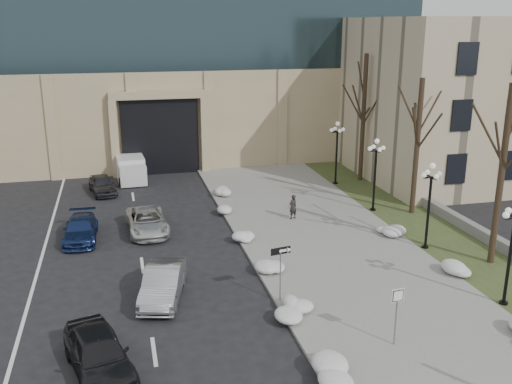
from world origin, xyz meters
TOP-DOWN VIEW (x-y plane):
  - sidewalk at (3.50, 14.00)m, footprint 9.00×40.00m
  - curb at (-1.00, 14.00)m, footprint 0.30×40.00m
  - grass_strip at (10.00, 14.00)m, footprint 4.00×40.00m
  - stone_wall at (12.00, 16.00)m, footprint 0.50×30.00m
  - classical_building at (22.00, 27.98)m, footprint 22.00×18.12m
  - car_a at (-8.40, 5.11)m, footprint 2.91×4.83m
  - car_b at (-5.78, 10.17)m, footprint 2.54×4.63m
  - car_c at (-9.61, 18.36)m, footprint 1.90×4.37m
  - car_d at (-5.95, 18.73)m, footprint 2.44×4.82m
  - car_e at (-8.53, 27.37)m, footprint 2.25×4.05m
  - pedestrian at (2.81, 18.62)m, footprint 0.65×0.55m
  - box_truck at (-6.48, 31.03)m, footprint 2.33×5.85m
  - one_way_sign at (-0.74, 8.62)m, footprint 0.96×0.28m
  - keep_sign at (2.24, 4.17)m, footprint 0.51×0.10m
  - snow_clump_b at (-0.61, 2.60)m, footprint 1.10×1.60m
  - snow_clump_c at (-0.72, 7.23)m, footprint 1.10×1.60m
  - snow_clump_d at (-0.67, 11.94)m, footprint 1.10×1.60m
  - snow_clump_e at (-0.76, 15.54)m, footprint 1.10×1.60m
  - snow_clump_f at (-0.80, 20.30)m, footprint 1.10×1.60m
  - snow_clump_g at (-0.42, 24.57)m, footprint 1.10×1.60m
  - snow_clump_i at (7.71, 9.16)m, footprint 1.10×1.60m
  - snow_clump_j at (7.39, 14.85)m, footprint 1.10×1.60m
  - lamppost_a at (8.30, 6.00)m, footprint 1.18×1.18m
  - lamppost_b at (8.30, 12.50)m, footprint 1.18×1.18m
  - lamppost_c at (8.30, 19.00)m, footprint 1.18×1.18m
  - lamppost_d at (8.30, 25.50)m, footprint 1.18×1.18m
  - tree_near at (10.50, 10.00)m, footprint 3.20×3.20m
  - tree_mid at (10.50, 18.00)m, footprint 3.20×3.20m
  - tree_far at (10.50, 26.00)m, footprint 3.20×3.20m

SIDE VIEW (x-z plane):
  - grass_strip at x=10.00m, z-range 0.00..0.10m
  - sidewalk at x=3.50m, z-range 0.00..0.12m
  - curb at x=-1.00m, z-range 0.00..0.14m
  - snow_clump_b at x=-0.61m, z-range 0.12..0.48m
  - snow_clump_c at x=-0.72m, z-range 0.12..0.48m
  - snow_clump_d at x=-0.67m, z-range 0.12..0.48m
  - snow_clump_e at x=-0.76m, z-range 0.12..0.48m
  - snow_clump_f at x=-0.80m, z-range 0.12..0.48m
  - snow_clump_g at x=-0.42m, z-range 0.12..0.48m
  - snow_clump_i at x=7.71m, z-range 0.12..0.48m
  - snow_clump_j at x=7.39m, z-range 0.12..0.48m
  - stone_wall at x=12.00m, z-range 0.00..0.70m
  - car_c at x=-9.61m, z-range 0.00..1.25m
  - car_e at x=-8.53m, z-range 0.00..1.31m
  - car_d at x=-5.95m, z-range 0.00..1.31m
  - car_b at x=-5.78m, z-range 0.00..1.45m
  - car_a at x=-8.40m, z-range 0.00..1.54m
  - pedestrian at x=2.81m, z-range 0.12..1.64m
  - box_truck at x=-6.48m, z-range -0.03..1.80m
  - keep_sign at x=2.24m, z-range 0.56..2.94m
  - one_way_sign at x=-0.74m, z-range 0.83..3.39m
  - lamppost_a at x=8.30m, z-range 0.69..5.45m
  - lamppost_b at x=8.30m, z-range 0.69..5.45m
  - lamppost_c at x=8.30m, z-range 0.69..5.45m
  - lamppost_d at x=8.30m, z-range 0.69..5.45m
  - tree_mid at x=10.50m, z-range 1.25..9.75m
  - tree_near at x=10.50m, z-range 1.33..10.33m
  - classical_building at x=22.00m, z-range 0.00..12.00m
  - tree_far at x=10.50m, z-range 1.40..10.90m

